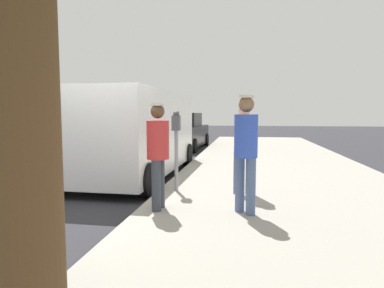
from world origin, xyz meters
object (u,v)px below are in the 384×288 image
object	(u,v)px
parked_van	(136,132)
pedestrian_in_red	(158,149)
parking_meter_near	(176,137)
pedestrian_in_orange	(244,143)
pedestrian_in_blue	(246,146)
parked_sedan_ahead	(182,132)

from	to	relation	value
parked_van	pedestrian_in_red	bearing A→B (deg)	-66.01
parking_meter_near	pedestrian_in_orange	world-z (taller)	pedestrian_in_orange
pedestrian_in_blue	parking_meter_near	bearing A→B (deg)	136.19
pedestrian_in_orange	parked_van	xyz separation A→B (m)	(-2.76, 2.12, 0.06)
parking_meter_near	pedestrian_in_orange	bearing A→B (deg)	-2.05
parking_meter_near	parked_sedan_ahead	xyz separation A→B (m)	(-1.62, 9.04, -0.43)
parked_van	pedestrian_in_blue	bearing A→B (deg)	-49.90
pedestrian_in_orange	parked_sedan_ahead	distance (m)	9.53
parked_van	parked_sedan_ahead	xyz separation A→B (m)	(-0.12, 6.96, -0.41)
pedestrian_in_blue	pedestrian_in_red	distance (m)	1.32
parking_meter_near	pedestrian_in_orange	distance (m)	1.26
pedestrian_in_orange	pedestrian_in_red	size ratio (longest dim) A/B	1.02
pedestrian_in_red	parked_van	xyz separation A→B (m)	(-1.47, 3.31, 0.08)
pedestrian_in_blue	parked_sedan_ahead	world-z (taller)	pedestrian_in_blue
pedestrian_in_red	parked_sedan_ahead	world-z (taller)	pedestrian_in_red
parked_van	parking_meter_near	bearing A→B (deg)	-54.15
pedestrian_in_blue	pedestrian_in_orange	world-z (taller)	pedestrian_in_blue
parked_sedan_ahead	parking_meter_near	bearing A→B (deg)	-79.83
parked_sedan_ahead	pedestrian_in_blue	bearing A→B (deg)	-74.18
pedestrian_in_blue	parked_sedan_ahead	bearing A→B (deg)	105.82
parking_meter_near	pedestrian_in_blue	xyz separation A→B (m)	(1.29, -1.24, -0.04)
pedestrian_in_blue	pedestrian_in_red	xyz separation A→B (m)	(-1.32, 0.00, -0.07)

